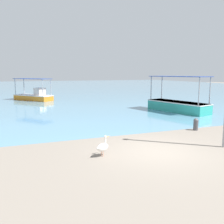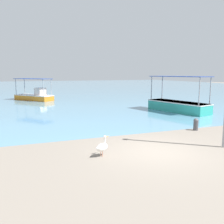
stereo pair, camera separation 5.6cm
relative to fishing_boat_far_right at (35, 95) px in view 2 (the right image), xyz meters
The scene contains 6 objects.
ground 22.37m from the fishing_boat_far_right, 81.32° to the right, with size 120.00×120.00×0.00m, color gray.
harbor_water 26.12m from the fishing_boat_far_right, 82.57° to the left, with size 110.00×90.00×0.00m, color #5C8DA9.
fishing_boat_far_right is the anchor object (origin of this frame).
fishing_boat_near_right 17.08m from the fishing_boat_far_right, 51.46° to the right, with size 3.02×5.74×2.95m.
pelican 21.87m from the fishing_boat_far_right, 87.26° to the right, with size 0.75×0.51×0.80m.
mooring_bollard 20.90m from the fishing_boat_far_right, 69.17° to the right, with size 0.28×0.28×0.69m.
Camera 2 is at (-5.32, -8.64, 3.23)m, focal length 40.00 mm.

